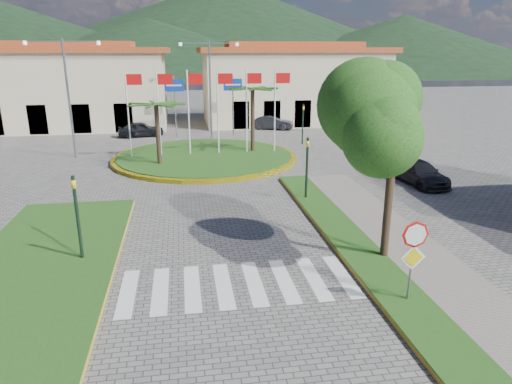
{
  "coord_description": "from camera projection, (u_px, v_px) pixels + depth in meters",
  "views": [
    {
      "loc": [
        -1.47,
        -9.11,
        7.23
      ],
      "look_at": [
        1.31,
        8.0,
        1.83
      ],
      "focal_mm": 32.0,
      "sensor_mm": 36.0,
      "label": 1
    }
  ],
  "objects": [
    {
      "name": "traffic_light_far",
      "position": [
        303.0,
        120.0,
        36.11
      ],
      "size": [
        0.18,
        0.15,
        3.2
      ],
      "color": "black",
      "rests_on": "ground"
    },
    {
      "name": "traffic_light_left",
      "position": [
        77.0,
        211.0,
        15.72
      ],
      "size": [
        0.15,
        0.18,
        3.2
      ],
      "color": "black",
      "rests_on": "ground"
    },
    {
      "name": "traffic_light_right",
      "position": [
        307.0,
        163.0,
        22.38
      ],
      "size": [
        0.15,
        0.18,
        3.2
      ],
      "color": "black",
      "rests_on": "ground"
    },
    {
      "name": "building_right",
      "position": [
        292.0,
        84.0,
        47.15
      ],
      "size": [
        19.08,
        9.54,
        8.05
      ],
      "color": "beige",
      "rests_on": "ground"
    },
    {
      "name": "direction_sign_west",
      "position": [
        174.0,
        96.0,
        38.79
      ],
      "size": [
        1.6,
        0.14,
        5.2
      ],
      "color": "slate",
      "rests_on": "ground"
    },
    {
      "name": "street_lamp_centre",
      "position": [
        210.0,
        85.0,
        38.05
      ],
      "size": [
        4.8,
        0.16,
        8.0
      ],
      "color": "slate",
      "rests_on": "ground"
    },
    {
      "name": "car_dark_b",
      "position": [
        272.0,
        122.0,
        43.46
      ],
      "size": [
        4.22,
        2.62,
        1.31
      ],
      "primitive_type": "imported",
      "rotation": [
        0.0,
        0.0,
        1.24
      ],
      "color": "black",
      "rests_on": "ground"
    },
    {
      "name": "stop_sign",
      "position": [
        414.0,
        249.0,
        13.03
      ],
      "size": [
        0.8,
        0.11,
        2.65
      ],
      "color": "slate",
      "rests_on": "ground"
    },
    {
      "name": "car_dark_a",
      "position": [
        141.0,
        129.0,
        39.75
      ],
      "size": [
        4.11,
        2.24,
        1.32
      ],
      "primitive_type": "imported",
      "rotation": [
        0.0,
        0.0,
        1.75
      ],
      "color": "black",
      "rests_on": "ground"
    },
    {
      "name": "car_side_right",
      "position": [
        419.0,
        173.0,
        25.73
      ],
      "size": [
        2.15,
        4.46,
        1.25
      ],
      "primitive_type": "imported",
      "rotation": [
        0.0,
        0.0,
        0.09
      ],
      "color": "black",
      "rests_on": "ground"
    },
    {
      "name": "white_van",
      "position": [
        121.0,
        123.0,
        43.27
      ],
      "size": [
        4.71,
        2.78,
        1.23
      ],
      "primitive_type": "imported",
      "rotation": [
        0.0,
        0.0,
        1.75
      ],
      "color": "silver",
      "rests_on": "ground"
    },
    {
      "name": "street_lamp_west",
      "position": [
        68.0,
        93.0,
        30.87
      ],
      "size": [
        4.8,
        0.16,
        8.0
      ],
      "color": "slate",
      "rests_on": "ground"
    },
    {
      "name": "building_left",
      "position": [
        47.0,
        87.0,
        43.47
      ],
      "size": [
        23.32,
        9.54,
        8.05
      ],
      "color": "beige",
      "rests_on": "ground"
    },
    {
      "name": "median_left",
      "position": [
        40.0,
        269.0,
        15.6
      ],
      "size": [
        5.0,
        14.0,
        0.18
      ],
      "primitive_type": "cube",
      "color": "#244E16",
      "rests_on": "ground"
    },
    {
      "name": "hill_far_mid",
      "position": [
        225.0,
        27.0,
        159.59
      ],
      "size": [
        180.0,
        180.0,
        30.0
      ],
      "primitive_type": "cone",
      "color": "black",
      "rests_on": "ground"
    },
    {
      "name": "hill_near_back",
      "position": [
        148.0,
        47.0,
        129.57
      ],
      "size": [
        110.0,
        110.0,
        16.0
      ],
      "primitive_type": "cone",
      "color": "black",
      "rests_on": "ground"
    },
    {
      "name": "crosswalk",
      "position": [
        236.0,
        284.0,
        14.73
      ],
      "size": [
        8.0,
        3.0,
        0.01
      ],
      "primitive_type": "cube",
      "color": "silver",
      "rests_on": "ground"
    },
    {
      "name": "deciduous_tree",
      "position": [
        396.0,
        116.0,
        14.98
      ],
      "size": [
        3.6,
        3.6,
        6.8
      ],
      "color": "black",
      "rests_on": "ground"
    },
    {
      "name": "hill_far_east",
      "position": [
        404.0,
        45.0,
        146.23
      ],
      "size": [
        120.0,
        120.0,
        18.0
      ],
      "primitive_type": "cone",
      "color": "black",
      "rests_on": "ground"
    },
    {
      "name": "roundabout_island",
      "position": [
        205.0,
        157.0,
        31.65
      ],
      "size": [
        12.7,
        12.7,
        6.0
      ],
      "color": "yellow",
      "rests_on": "ground"
    },
    {
      "name": "ground",
      "position": [
        256.0,
        365.0,
        10.96
      ],
      "size": [
        160.0,
        160.0,
        0.0
      ],
      "primitive_type": "plane",
      "color": "#615E5C",
      "rests_on": "ground"
    },
    {
      "name": "direction_sign_east",
      "position": [
        233.0,
        95.0,
        39.56
      ],
      "size": [
        1.6,
        0.14,
        5.2
      ],
      "color": "slate",
      "rests_on": "ground"
    },
    {
      "name": "sidewalk_right",
      "position": [
        441.0,
        299.0,
        13.74
      ],
      "size": [
        4.0,
        28.0,
        0.15
      ],
      "primitive_type": "cube",
      "color": "gray",
      "rests_on": "ground"
    },
    {
      "name": "verge_right",
      "position": [
        404.0,
        301.0,
        13.56
      ],
      "size": [
        1.6,
        28.0,
        0.18
      ],
      "primitive_type": "cube",
      "color": "#244E16",
      "rests_on": "ground"
    }
  ]
}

